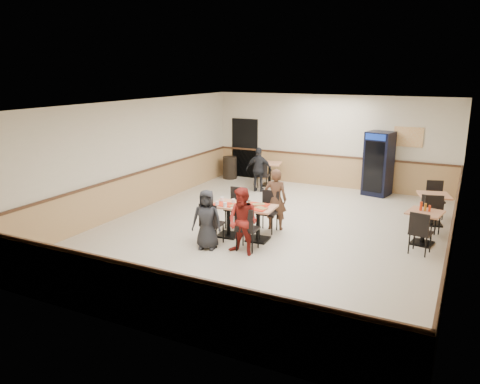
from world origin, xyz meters
The scene contains 20 objects.
ground centered at (0.00, 0.00, 0.00)m, with size 10.00×10.00×0.00m, color beige.
room_shell centered at (1.78, 2.55, 0.58)m, with size 10.00×10.00×10.00m.
main_table centered at (-0.36, -0.75, 0.52)m, with size 1.51×0.82×0.79m.
main_chairs centered at (-0.42, -0.75, 0.50)m, with size 1.40×1.79×1.00m.
diner_woman_left centered at (-0.78, -1.67, 0.65)m, with size 0.64×0.42×1.31m, color black.
diner_woman_right centered at (0.05, -1.62, 0.71)m, with size 0.69×0.54×1.43m, color maroon.
diner_man_opposite centered at (0.05, 0.17, 0.75)m, with size 0.54×0.36×1.49m, color #503322.
lone_diner centered at (-1.80, 3.32, 0.71)m, with size 0.83×0.34×1.41m, color black.
tabletop_clutter centered at (-0.33, -0.81, 0.81)m, with size 1.30×0.68×0.12m.
side_table_near centered at (3.38, 0.68, 0.50)m, with size 0.82×0.82×0.75m.
side_table_near_chair_south centered at (3.38, 0.08, 0.48)m, with size 0.44×0.44×0.95m, color black, non-canonical shape.
side_table_near_chair_north centered at (3.38, 1.28, 0.48)m, with size 0.44×0.44×0.95m, color black, non-canonical shape.
side_table_far centered at (3.44, 2.24, 0.52)m, with size 0.89×0.89×0.78m.
side_table_far_chair_south centered at (3.44, 1.62, 0.49)m, with size 0.46×0.46×0.98m, color black, non-canonical shape.
side_table_far_chair_north centered at (3.44, 2.86, 0.49)m, with size 0.46×0.46×0.98m, color black, non-canonical shape.
condiment_caddy centered at (3.35, 0.73, 0.84)m, with size 0.23×0.06×0.20m.
back_table centered at (-1.80, 4.20, 0.51)m, with size 0.86×0.86×0.77m.
back_table_chair_lone centered at (-1.80, 3.58, 0.49)m, with size 0.45×0.45×0.98m, color black, non-canonical shape.
pepsi_cooler centered at (1.64, 4.59, 0.98)m, with size 0.87×0.87×1.96m.
trash_bin centered at (-3.48, 4.55, 0.39)m, with size 0.50×0.50×0.78m, color black.
Camera 1 is at (4.09, -9.90, 3.76)m, focal length 35.00 mm.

